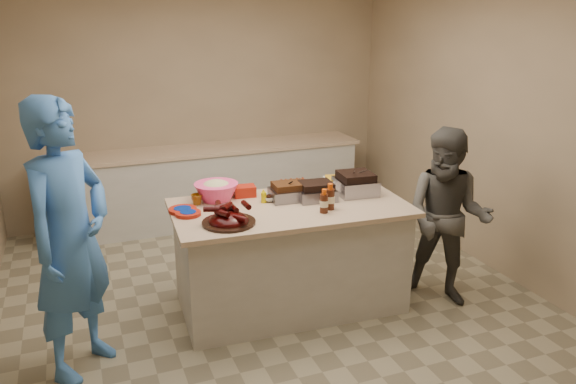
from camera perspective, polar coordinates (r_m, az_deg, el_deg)
name	(u,v)px	position (r m, az deg, el deg)	size (l,w,h in m)	color
room	(274,305)	(4.90, -1.46, -11.45)	(4.50, 5.00, 2.70)	tan
back_counter	(210,185)	(6.68, -7.93, 0.75)	(3.60, 0.64, 0.90)	beige
island	(290,304)	(4.92, 0.22, -11.32)	(1.90, 1.00, 0.90)	beige
rib_platter	(229,224)	(4.19, -6.03, -3.22)	(0.40, 0.40, 0.16)	#3A0403
pulled_pork_tray	(289,200)	(4.69, 0.12, -0.78)	(0.31, 0.24, 0.09)	#47230F
brisket_tray	(316,199)	(4.71, 2.85, -0.74)	(0.31, 0.26, 0.09)	black
roasting_pan	(355,194)	(4.88, 6.84, -0.16)	(0.33, 0.33, 0.13)	gray
coleslaw_bowl	(217,200)	(4.71, -7.26, -0.84)	(0.37, 0.37, 0.25)	#FD4283
sausage_plate	(296,190)	(4.95, 0.77, 0.23)	(0.29, 0.29, 0.05)	silver
mac_cheese_dish	(342,186)	(5.09, 5.46, 0.64)	(0.31, 0.23, 0.08)	gold
bbq_bottle_a	(324,213)	(4.40, 3.65, -2.10)	(0.06, 0.06, 0.19)	#3C190B
bbq_bottle_b	(330,209)	(4.48, 4.27, -1.75)	(0.07, 0.07, 0.21)	#3C190B
mustard_bottle	(264,203)	(4.62, -2.48, -1.08)	(0.04, 0.04, 0.12)	#D3BC00
sauce_bowl	(270,201)	(4.67, -1.87, -0.89)	(0.14, 0.04, 0.14)	silver
plate_stack_large	(183,212)	(4.49, -10.65, -1.96)	(0.22, 0.22, 0.03)	#9C1A0C
plate_stack_small	(188,215)	(4.40, -10.10, -2.34)	(0.20, 0.20, 0.03)	#9C1A0C
plastic_cup	(197,204)	(4.63, -9.22, -1.26)	(0.09, 0.09, 0.09)	#8D510E
basket_stack	(245,196)	(4.79, -4.43, -0.42)	(0.18, 0.14, 0.09)	#9C1A0C
guest_blue	(87,365)	(4.43, -19.79, -16.18)	(0.70, 1.92, 0.46)	#3F79C8
guest_gray	(439,299)	(5.17, 15.13, -10.47)	(0.74, 1.52, 0.58)	#4F4D47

